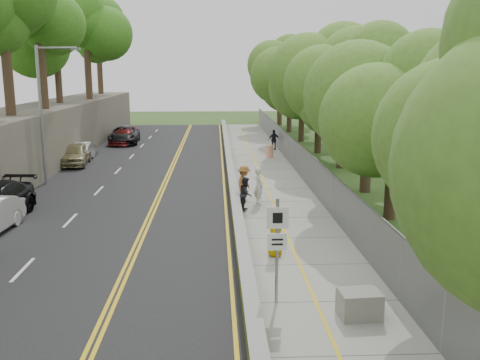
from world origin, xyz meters
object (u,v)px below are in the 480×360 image
object	(u,v)px
signpost	(277,239)
construction_barrel	(270,151)
concrete_block	(359,304)
painter_0	(275,233)
person_far	(274,140)
streetlight	(45,105)

from	to	relation	value
signpost	construction_barrel	xyz separation A→B (m)	(2.41, 26.14, -1.46)
concrete_block	painter_0	xyz separation A→B (m)	(-1.75, 5.00, 0.46)
construction_barrel	person_far	size ratio (longest dim) A/B	0.54
construction_barrel	concrete_block	size ratio (longest dim) A/B	0.83
signpost	construction_barrel	size ratio (longest dim) A/B	3.39
concrete_block	painter_0	distance (m)	5.32
concrete_block	signpost	bearing A→B (deg)	155.39
person_far	streetlight	bearing A→B (deg)	28.79
streetlight	concrete_block	world-z (taller)	streetlight
signpost	construction_barrel	world-z (taller)	signpost
signpost	person_far	distance (m)	30.07
concrete_block	person_far	distance (m)	30.89
construction_barrel	painter_0	bearing A→B (deg)	-95.19
painter_0	streetlight	bearing A→B (deg)	55.75
streetlight	person_far	xyz separation A→B (m)	(14.66, 12.87, -3.75)
painter_0	signpost	bearing A→B (deg)	-172.44
signpost	streetlight	bearing A→B (deg)	124.08
concrete_block	person_far	size ratio (longest dim) A/B	0.65
streetlight	signpost	bearing A→B (deg)	-55.92
signpost	concrete_block	xyz separation A→B (m)	(2.15, -0.98, -1.55)
signpost	concrete_block	world-z (taller)	signpost
streetlight	construction_barrel	bearing A→B (deg)	33.23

